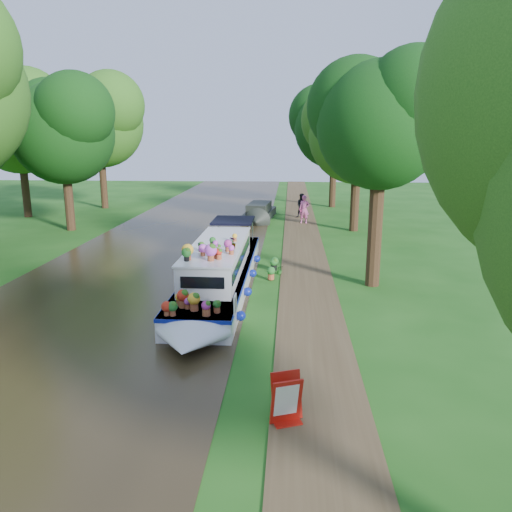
% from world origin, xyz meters
% --- Properties ---
extents(ground, '(100.00, 100.00, 0.00)m').
position_xyz_m(ground, '(0.00, 0.00, 0.00)').
color(ground, '#194F13').
rests_on(ground, ground).
extents(canal_water, '(10.00, 100.00, 0.02)m').
position_xyz_m(canal_water, '(-6.00, 0.00, 0.01)').
color(canal_water, black).
rests_on(canal_water, ground).
extents(towpath, '(2.20, 100.00, 0.03)m').
position_xyz_m(towpath, '(1.20, 0.00, 0.01)').
color(towpath, '#473721').
rests_on(towpath, ground).
extents(plant_boat, '(2.29, 13.52, 2.28)m').
position_xyz_m(plant_boat, '(-2.25, 1.78, 0.85)').
color(plant_boat, silver).
rests_on(plant_boat, canal_water).
extents(tree_near_overhang, '(5.52, 5.28, 8.99)m').
position_xyz_m(tree_near_overhang, '(3.79, 3.06, 6.60)').
color(tree_near_overhang, black).
rests_on(tree_near_overhang, ground).
extents(tree_near_mid, '(6.90, 6.60, 9.40)m').
position_xyz_m(tree_near_mid, '(4.48, 15.08, 6.44)').
color(tree_near_mid, black).
rests_on(tree_near_mid, ground).
extents(tree_near_far, '(7.59, 7.26, 10.30)m').
position_xyz_m(tree_near_far, '(3.98, 26.09, 7.05)').
color(tree_near_far, black).
rests_on(tree_near_far, ground).
extents(tree_far_c, '(7.13, 6.82, 9.59)m').
position_xyz_m(tree_far_c, '(-13.52, 14.08, 6.52)').
color(tree_far_c, black).
rests_on(tree_far_c, ground).
extents(tree_far_d, '(8.05, 7.70, 10.85)m').
position_xyz_m(tree_far_d, '(-15.02, 24.10, 7.40)').
color(tree_far_d, black).
rests_on(tree_far_d, ground).
extents(tree_far_h, '(7.82, 7.48, 10.49)m').
position_xyz_m(tree_far_h, '(-19.02, 19.09, 7.14)').
color(tree_far_h, black).
rests_on(tree_far_h, ground).
extents(second_boat, '(2.28, 6.32, 1.19)m').
position_xyz_m(second_boat, '(-1.76, 18.93, 0.49)').
color(second_boat, black).
rests_on(second_boat, canal_water).
extents(sandwich_board, '(0.70, 0.72, 1.04)m').
position_xyz_m(sandwich_board, '(0.45, -7.18, 0.50)').
color(sandwich_board, '#B5150C').
rests_on(sandwich_board, towpath).
extents(pedestrian_pink, '(0.77, 0.58, 1.91)m').
position_xyz_m(pedestrian_pink, '(1.42, 17.52, 0.98)').
color(pedestrian_pink, '#C45081').
rests_on(pedestrian_pink, towpath).
extents(pedestrian_dark, '(0.88, 0.70, 1.77)m').
position_xyz_m(pedestrian_dark, '(1.33, 19.87, 0.91)').
color(pedestrian_dark, black).
rests_on(pedestrian_dark, towpath).
extents(verge_plant, '(0.37, 0.33, 0.39)m').
position_xyz_m(verge_plant, '(0.05, 4.40, 0.20)').
color(verge_plant, '#1C5A1B').
rests_on(verge_plant, ground).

